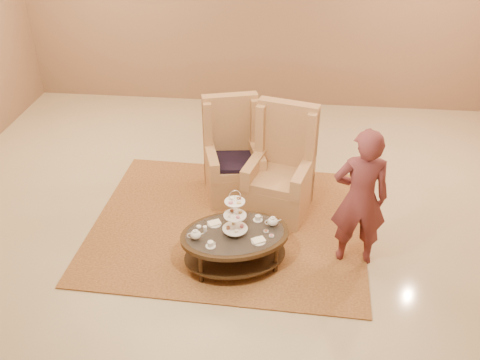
# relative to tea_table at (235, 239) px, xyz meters

# --- Properties ---
(ground) EXTENTS (8.00, 8.00, 0.00)m
(ground) POSITION_rel_tea_table_xyz_m (0.05, 0.25, -0.34)
(ground) COLOR beige
(ground) RESTS_ON ground
(ceiling) EXTENTS (8.00, 8.00, 0.02)m
(ceiling) POSITION_rel_tea_table_xyz_m (0.05, 0.25, -0.34)
(ceiling) COLOR silver
(ceiling) RESTS_ON ground
(rug) EXTENTS (3.22, 2.71, 0.02)m
(rug) POSITION_rel_tea_table_xyz_m (-0.15, 0.69, -0.34)
(rug) COLOR #A8773B
(rug) RESTS_ON ground
(tea_table) EXTENTS (1.31, 1.08, 0.95)m
(tea_table) POSITION_rel_tea_table_xyz_m (0.00, 0.00, 0.00)
(tea_table) COLOR black
(tea_table) RESTS_ON ground
(armchair_left) EXTENTS (0.84, 0.86, 1.25)m
(armchair_left) POSITION_rel_tea_table_xyz_m (-0.19, 1.42, 0.08)
(armchair_left) COLOR tan
(armchair_left) RESTS_ON ground
(armchair_right) EXTENTS (0.87, 0.89, 1.32)m
(armchair_right) POSITION_rel_tea_table_xyz_m (0.42, 1.13, 0.10)
(armchair_right) COLOR tan
(armchair_right) RESTS_ON ground
(person) EXTENTS (0.58, 0.39, 1.56)m
(person) POSITION_rel_tea_table_xyz_m (1.24, 0.23, 0.44)
(person) COLOR brown
(person) RESTS_ON ground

